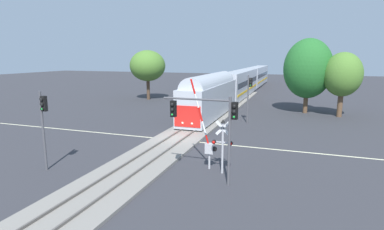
% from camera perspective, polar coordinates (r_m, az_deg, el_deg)
% --- Properties ---
extents(ground_plane, '(220.00, 220.00, 0.00)m').
position_cam_1_polar(ground_plane, '(28.16, -2.85, -4.71)').
color(ground_plane, '#333338').
extents(road_centre_stripe, '(44.00, 0.20, 0.01)m').
position_cam_1_polar(road_centre_stripe, '(28.16, -2.85, -4.70)').
color(road_centre_stripe, beige).
rests_on(road_centre_stripe, ground).
extents(railway_track, '(4.40, 80.00, 0.32)m').
position_cam_1_polar(railway_track, '(28.13, -2.85, -4.52)').
color(railway_track, gray).
rests_on(railway_track, ground).
extents(commuter_train, '(3.04, 65.59, 5.16)m').
position_cam_1_polar(commuter_train, '(59.84, 9.34, 6.12)').
color(commuter_train, '#B2B7C1').
rests_on(commuter_train, railway_track).
extents(crossing_gate_near, '(1.91, 0.40, 6.11)m').
position_cam_1_polar(crossing_gate_near, '(20.67, 3.01, -4.86)').
color(crossing_gate_near, '#B7B7BC').
rests_on(crossing_gate_near, ground).
extents(crossing_signal_mast, '(1.36, 0.44, 3.63)m').
position_cam_1_polar(crossing_signal_mast, '(19.82, 5.73, -4.81)').
color(crossing_signal_mast, '#B2B2B7').
rests_on(crossing_signal_mast, ground).
extents(traffic_signal_near_right, '(4.57, 0.38, 5.34)m').
position_cam_1_polar(traffic_signal_near_right, '(17.90, 3.34, -0.57)').
color(traffic_signal_near_right, '#4C4C51').
rests_on(traffic_signal_near_right, ground).
extents(traffic_signal_near_left, '(0.53, 0.38, 5.36)m').
position_cam_1_polar(traffic_signal_near_left, '(22.22, -26.04, -0.53)').
color(traffic_signal_near_left, '#4C4C51').
rests_on(traffic_signal_near_left, ground).
extents(traffic_signal_far_side, '(0.53, 0.38, 5.50)m').
position_cam_1_polar(traffic_signal_far_side, '(35.22, 10.65, 4.39)').
color(traffic_signal_far_side, '#4C4C51').
rests_on(traffic_signal_far_side, ground).
extents(maple_right_background, '(4.63, 4.63, 8.12)m').
position_cam_1_polar(maple_right_background, '(42.54, 26.35, 6.76)').
color(maple_right_background, brown).
rests_on(maple_right_background, ground).
extents(pine_left_background, '(6.19, 6.19, 8.65)m').
position_cam_1_polar(pine_left_background, '(54.61, -8.30, 9.08)').
color(pine_left_background, '#4C3828').
rests_on(pine_left_background, ground).
extents(oak_far_right, '(6.30, 6.30, 9.94)m').
position_cam_1_polar(oak_far_right, '(43.72, 20.86, 8.11)').
color(oak_far_right, brown).
rests_on(oak_far_right, ground).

